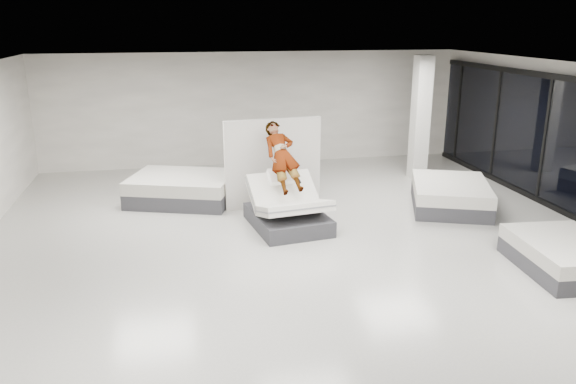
% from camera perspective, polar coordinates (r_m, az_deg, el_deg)
% --- Properties ---
extents(room, '(14.00, 14.04, 3.20)m').
position_cam_1_polar(room, '(9.58, 2.55, 2.34)').
color(room, '#BAB9B0').
rests_on(room, ground).
extents(hero_bed, '(1.61, 1.99, 1.12)m').
position_cam_1_polar(hero_bed, '(11.32, -0.02, -1.91)').
color(hero_bed, '#323136').
rests_on(hero_bed, floor).
extents(person, '(0.82, 1.56, 1.44)m').
position_cam_1_polar(person, '(11.37, -0.56, 2.44)').
color(person, slate).
rests_on(person, hero_bed).
extents(remote, '(0.07, 0.15, 0.08)m').
position_cam_1_polar(remote, '(11.18, 1.10, 1.13)').
color(remote, black).
rests_on(remote, person).
extents(divider_panel, '(2.19, 0.33, 1.99)m').
position_cam_1_polar(divider_panel, '(12.46, -1.51, 2.94)').
color(divider_panel, silver).
rests_on(divider_panel, floor).
extents(flat_bed_right_far, '(2.26, 2.56, 0.59)m').
position_cam_1_polar(flat_bed_right_far, '(13.05, 16.15, -0.29)').
color(flat_bed_right_far, '#323136').
rests_on(flat_bed_right_far, floor).
extents(flat_bed_right_near, '(1.58, 2.01, 0.52)m').
position_cam_1_polar(flat_bed_right_near, '(10.51, 26.37, -5.83)').
color(flat_bed_right_near, '#323136').
rests_on(flat_bed_right_near, floor).
extents(flat_bed_left_far, '(2.69, 2.35, 0.62)m').
position_cam_1_polar(flat_bed_left_far, '(13.18, -10.70, 0.34)').
color(flat_bed_left_far, '#323136').
rests_on(flat_bed_left_far, floor).
extents(column, '(0.40, 0.40, 3.20)m').
position_cam_1_polar(column, '(15.07, 13.29, 7.30)').
color(column, silver).
rests_on(column, floor).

